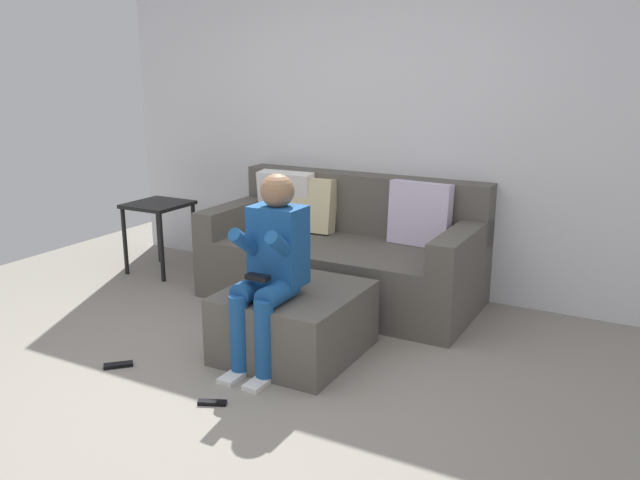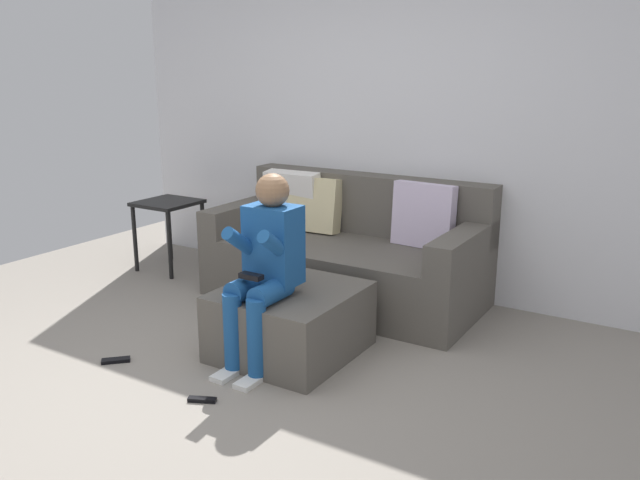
# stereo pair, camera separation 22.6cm
# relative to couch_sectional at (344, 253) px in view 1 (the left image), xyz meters

# --- Properties ---
(ground_plane) EXTENTS (6.26, 6.26, 0.00)m
(ground_plane) POSITION_rel_couch_sectional_xyz_m (0.07, -1.84, -0.35)
(ground_plane) COLOR gray
(wall_back) EXTENTS (4.82, 0.10, 2.75)m
(wall_back) POSITION_rel_couch_sectional_xyz_m (0.07, 0.47, 1.03)
(wall_back) COLOR silver
(wall_back) RESTS_ON ground_plane
(couch_sectional) EXTENTS (2.04, 0.98, 0.92)m
(couch_sectional) POSITION_rel_couch_sectional_xyz_m (0.00, 0.00, 0.00)
(couch_sectional) COLOR #59544C
(couch_sectional) RESTS_ON ground_plane
(ottoman) EXTENTS (0.77, 0.83, 0.42)m
(ottoman) POSITION_rel_couch_sectional_xyz_m (0.21, -1.08, -0.14)
(ottoman) COLOR #59544C
(ottoman) RESTS_ON ground_plane
(person_seated) EXTENTS (0.31, 0.57, 1.14)m
(person_seated) POSITION_rel_couch_sectional_xyz_m (0.16, -1.27, 0.28)
(person_seated) COLOR #194C8C
(person_seated) RESTS_ON ground_plane
(side_table) EXTENTS (0.47, 0.48, 0.61)m
(side_table) POSITION_rel_couch_sectional_xyz_m (-1.68, -0.19, 0.15)
(side_table) COLOR black
(side_table) RESTS_ON ground_plane
(remote_near_ottoman) EXTENTS (0.16, 0.10, 0.02)m
(remote_near_ottoman) POSITION_rel_couch_sectional_xyz_m (0.15, -1.85, -0.34)
(remote_near_ottoman) COLOR black
(remote_near_ottoman) RESTS_ON ground_plane
(remote_by_storage_bin) EXTENTS (0.16, 0.16, 0.02)m
(remote_by_storage_bin) POSITION_rel_couch_sectional_xyz_m (-0.62, -1.75, -0.34)
(remote_by_storage_bin) COLOR black
(remote_by_storage_bin) RESTS_ON ground_plane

